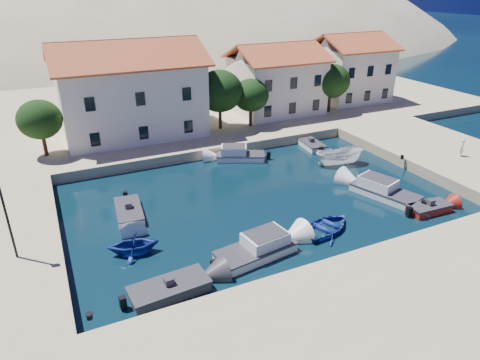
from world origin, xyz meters
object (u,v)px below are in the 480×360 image
object	(u,v)px
building_left	(130,88)
lamppost	(3,201)
pedestrian	(462,148)
building_right	(350,67)
cabin_cruiser_south	(256,249)
building_mid	(276,78)
boat_east	(339,164)
rowboat_south	(326,231)
cabin_cruiser_east	(385,191)

from	to	relation	value
building_left	lamppost	distance (m)	23.10
pedestrian	lamppost	bearing A→B (deg)	-27.42
building_right	lamppost	xyz separation A→B (m)	(-41.50, -22.00, -0.72)
lamppost	cabin_cruiser_south	world-z (taller)	lamppost
building_mid	boat_east	size ratio (longest dim) A/B	2.20
rowboat_south	pedestrian	xyz separation A→B (m)	(18.19, 4.30, 1.82)
cabin_cruiser_south	building_left	bearing A→B (deg)	86.54
building_mid	cabin_cruiser_east	bearing A→B (deg)	-96.64
building_mid	building_right	bearing A→B (deg)	4.76
rowboat_south	cabin_cruiser_east	xyz separation A→B (m)	(7.40, 2.32, 0.48)
cabin_cruiser_east	pedestrian	xyz separation A→B (m)	(10.79, 1.97, 1.35)
building_right	cabin_cruiser_south	world-z (taller)	building_right
lamppost	boat_east	bearing A→B (deg)	10.88
building_left	boat_east	xyz separation A→B (m)	(16.12, -14.69, -5.94)
cabin_cruiser_south	cabin_cruiser_east	world-z (taller)	same
building_mid	building_right	distance (m)	12.04
cabin_cruiser_east	lamppost	bearing A→B (deg)	67.98
building_right	boat_east	world-z (taller)	building_right
building_right	cabin_cruiser_east	world-z (taller)	building_right
building_left	cabin_cruiser_south	size ratio (longest dim) A/B	2.67
building_mid	boat_east	bearing A→B (deg)	-96.85
building_mid	boat_east	world-z (taller)	building_mid
cabin_cruiser_south	lamppost	bearing A→B (deg)	152.83
building_right	cabin_cruiser_east	distance (m)	28.36
rowboat_south	boat_east	distance (m)	12.45
building_right	pedestrian	world-z (taller)	building_right
lamppost	cabin_cruiser_east	xyz separation A→B (m)	(26.85, -1.77, -4.28)
building_left	boat_east	world-z (taller)	building_left
building_left	cabin_cruiser_east	xyz separation A→B (m)	(15.35, -21.77, -5.46)
lamppost	cabin_cruiser_east	distance (m)	27.25
cabin_cruiser_east	boat_east	bearing A→B (deg)	-24.43
building_mid	boat_east	xyz separation A→B (m)	(-1.88, -15.69, -5.22)
cabin_cruiser_east	rowboat_south	bearing A→B (deg)	89.17
cabin_cruiser_east	building_right	bearing A→B (deg)	-49.90
building_left	lamppost	world-z (taller)	building_left
building_mid	cabin_cruiser_south	world-z (taller)	building_mid
rowboat_south	boat_east	size ratio (longest dim) A/B	0.90
building_left	cabin_cruiser_east	bearing A→B (deg)	-54.81
cabin_cruiser_south	rowboat_south	size ratio (longest dim) A/B	1.29
rowboat_south	cabin_cruiser_east	bearing A→B (deg)	-89.89
building_mid	building_left	bearing A→B (deg)	-176.82
building_mid	lamppost	size ratio (longest dim) A/B	1.69
pedestrian	cabin_cruiser_south	bearing A→B (deg)	-16.33
boat_east	building_right	bearing A→B (deg)	-27.35
building_left	building_right	distance (m)	30.07
rowboat_south	pedestrian	distance (m)	18.78
lamppost	boat_east	xyz separation A→B (m)	(27.62, 5.31, -4.75)
lamppost	pedestrian	world-z (taller)	lamppost
building_right	boat_east	xyz separation A→B (m)	(-13.88, -16.69, -5.47)
boat_east	cabin_cruiser_south	bearing A→B (deg)	137.77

